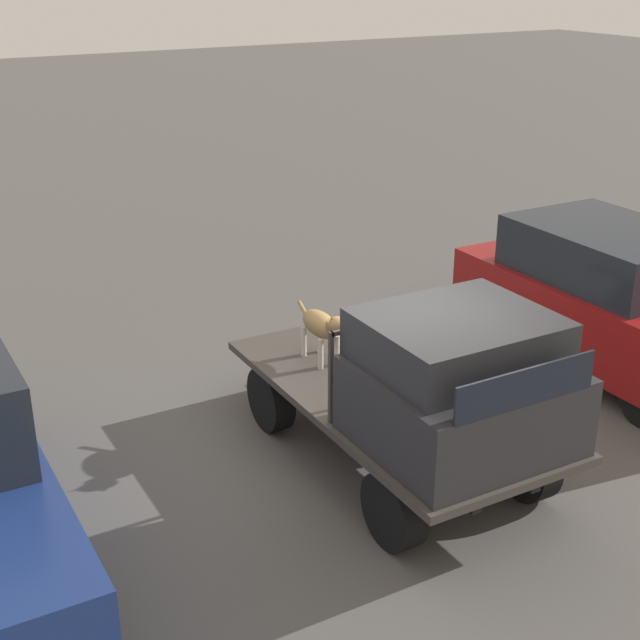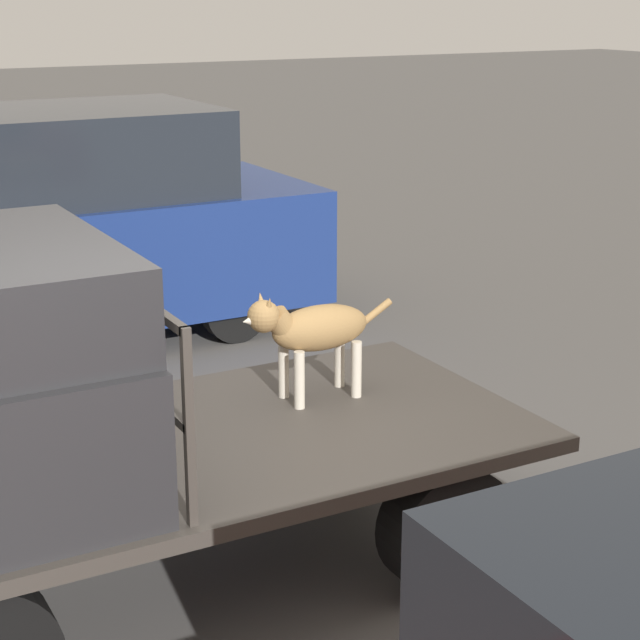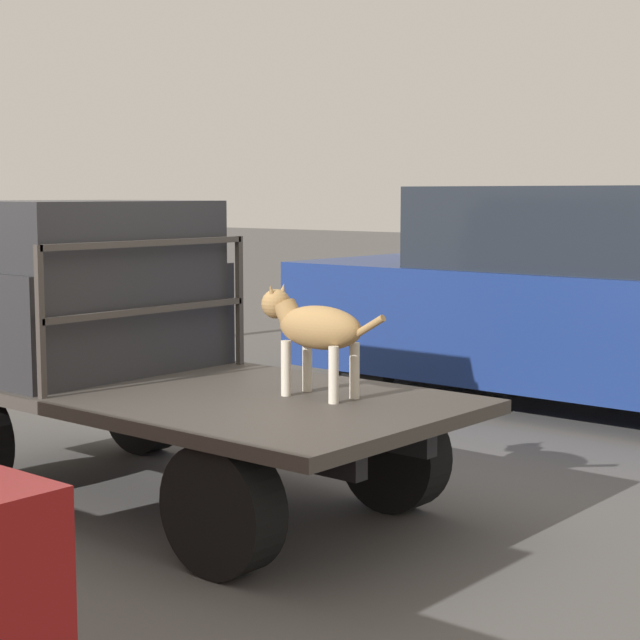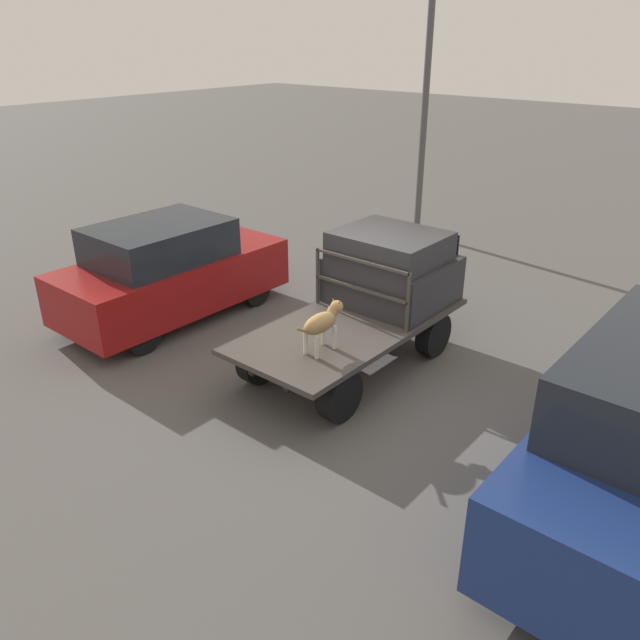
{
  "view_description": "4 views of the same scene",
  "coord_description": "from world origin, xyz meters",
  "px_view_note": "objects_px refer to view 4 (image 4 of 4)",
  "views": [
    {
      "loc": [
        6.49,
        -4.46,
        4.79
      ],
      "look_at": [
        -1.0,
        -0.25,
        1.23
      ],
      "focal_mm": 50.0,
      "sensor_mm": 36.0,
      "label": 1
    },
    {
      "loc": [
        1.76,
        4.78,
        3.0
      ],
      "look_at": [
        -1.0,
        -0.25,
        1.23
      ],
      "focal_mm": 60.0,
      "sensor_mm": 36.0,
      "label": 2
    },
    {
      "loc": [
        -5.02,
        4.53,
        1.97
      ],
      "look_at": [
        -1.0,
        -0.25,
        1.23
      ],
      "focal_mm": 60.0,
      "sensor_mm": 36.0,
      "label": 3
    },
    {
      "loc": [
        -6.69,
        -5.05,
        4.7
      ],
      "look_at": [
        -1.0,
        -0.25,
        1.23
      ],
      "focal_mm": 35.0,
      "sensor_mm": 36.0,
      "label": 4
    }
  ],
  "objects_px": {
    "dog": "(323,322)",
    "flatbed_truck": "(350,334)",
    "parked_sedan": "(170,271)",
    "light_pole_near": "(431,16)"
  },
  "relations": [
    {
      "from": "dog",
      "to": "light_pole_near",
      "type": "xyz_separation_m",
      "value": [
        7.54,
        3.19,
        3.8
      ]
    },
    {
      "from": "dog",
      "to": "light_pole_near",
      "type": "relative_size",
      "value": 0.12
    },
    {
      "from": "dog",
      "to": "light_pole_near",
      "type": "height_order",
      "value": "light_pole_near"
    },
    {
      "from": "parked_sedan",
      "to": "light_pole_near",
      "type": "height_order",
      "value": "light_pole_near"
    },
    {
      "from": "parked_sedan",
      "to": "flatbed_truck",
      "type": "bearing_deg",
      "value": -72.79
    },
    {
      "from": "light_pole_near",
      "to": "dog",
      "type": "bearing_deg",
      "value": -157.06
    },
    {
      "from": "parked_sedan",
      "to": "light_pole_near",
      "type": "xyz_separation_m",
      "value": [
        7.15,
        -0.63,
        4.12
      ]
    },
    {
      "from": "dog",
      "to": "light_pole_near",
      "type": "bearing_deg",
      "value": 28.25
    },
    {
      "from": "dog",
      "to": "flatbed_truck",
      "type": "bearing_deg",
      "value": 20.42
    },
    {
      "from": "flatbed_truck",
      "to": "parked_sedan",
      "type": "bearing_deg",
      "value": 98.68
    }
  ]
}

